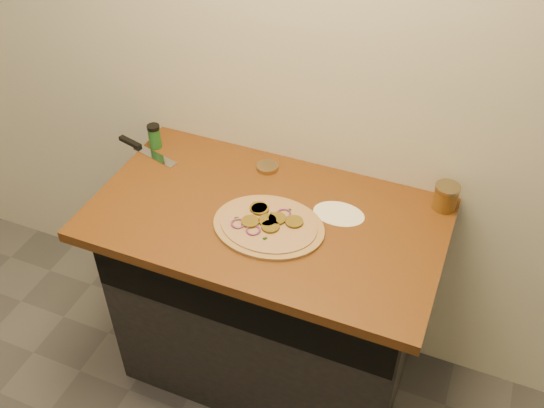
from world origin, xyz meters
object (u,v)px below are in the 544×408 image
at_px(spice_shaker, 154,136).
at_px(chefs_knife, 142,149).
at_px(pizza, 268,225).
at_px(salsa_jar, 446,197).

bearing_deg(spice_shaker, chefs_knife, -136.04).
xyz_separation_m(chefs_knife, spice_shaker, (0.04, 0.04, 0.04)).
xyz_separation_m(pizza, salsa_jar, (0.52, 0.32, 0.04)).
bearing_deg(salsa_jar, chefs_knife, -174.89).
height_order(chefs_knife, spice_shaker, spice_shaker).
distance_m(chefs_knife, salsa_jar, 1.15).
relative_size(pizza, spice_shaker, 3.84).
height_order(pizza, spice_shaker, spice_shaker).
relative_size(salsa_jar, spice_shaker, 0.95).
bearing_deg(pizza, salsa_jar, 31.94).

